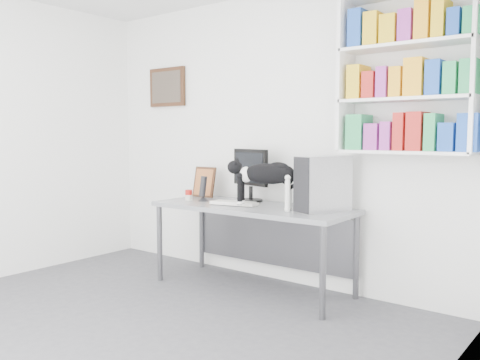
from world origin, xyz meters
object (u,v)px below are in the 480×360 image
at_px(desk, 252,247).
at_px(speaker, 203,188).
at_px(bookshelf, 406,72).
at_px(cat, 266,185).
at_px(monitor, 251,175).
at_px(soup_can, 189,195).
at_px(keyboard, 234,203).
at_px(leaning_print, 204,182).
at_px(pc_tower, 323,184).

distance_m(desk, speaker, 0.74).
distance_m(bookshelf, desk, 1.95).
relative_size(bookshelf, cat, 1.88).
height_order(monitor, soup_can, monitor).
bearing_deg(soup_can, keyboard, 0.97).
distance_m(bookshelf, monitor, 1.66).
bearing_deg(cat, keyboard, 149.83).
distance_m(leaning_print, soup_can, 0.29).
xyz_separation_m(desk, cat, (0.24, -0.13, 0.58)).
relative_size(monitor, speaker, 2.04).
bearing_deg(bookshelf, cat, -159.40).
xyz_separation_m(desk, pc_tower, (0.66, 0.08, 0.61)).
xyz_separation_m(leaning_print, soup_can, (0.04, -0.27, -0.11)).
distance_m(monitor, leaning_print, 0.57).
xyz_separation_m(desk, soup_can, (-0.69, -0.09, 0.43)).
distance_m(speaker, soup_can, 0.17).
bearing_deg(leaning_print, soup_can, -83.81).
bearing_deg(cat, desk, 129.40).
bearing_deg(bookshelf, soup_can, -170.11).
relative_size(bookshelf, leaning_print, 3.95).
xyz_separation_m(bookshelf, speaker, (-1.80, -0.30, -0.97)).
xyz_separation_m(keyboard, cat, (0.38, -0.05, 0.19)).
xyz_separation_m(keyboard, pc_tower, (0.80, 0.16, 0.21)).
bearing_deg(speaker, leaning_print, 152.01).
height_order(leaning_print, soup_can, leaning_print).
bearing_deg(monitor, cat, -23.62).
bearing_deg(soup_can, bookshelf, 9.89).
relative_size(speaker, soup_can, 2.47).
bearing_deg(cat, pc_tower, 4.06).
distance_m(keyboard, soup_can, 0.55).
bearing_deg(soup_can, speaker, 15.75).
height_order(bookshelf, monitor, bookshelf).
bearing_deg(monitor, soup_can, -135.72).
height_order(pc_tower, speaker, pc_tower).
relative_size(leaning_print, soup_can, 3.16).
bearing_deg(pc_tower, monitor, -167.96).
distance_m(desk, monitor, 0.68).
height_order(desk, speaker, speaker).
bearing_deg(desk, leaning_print, 164.86).
distance_m(bookshelf, pc_tower, 1.07).
distance_m(speaker, leaning_print, 0.29).
distance_m(monitor, speaker, 0.47).
bearing_deg(speaker, soup_can, -141.84).
relative_size(keyboard, leaning_print, 1.33).
xyz_separation_m(desk, monitor, (-0.17, 0.20, 0.63)).
bearing_deg(desk, soup_can, -174.23).
height_order(keyboard, speaker, speaker).
bearing_deg(leaning_print, desk, -15.75).
bearing_deg(cat, soup_can, 154.88).
relative_size(bookshelf, desk, 0.68).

